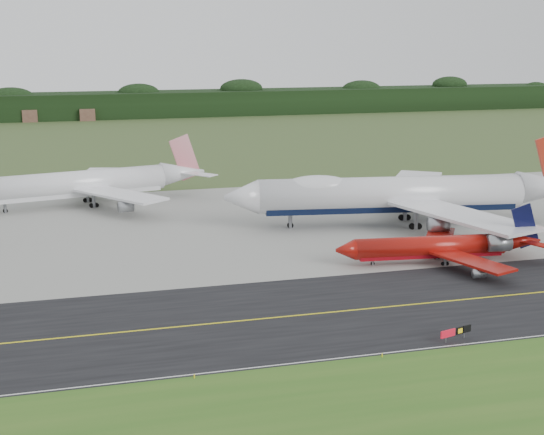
% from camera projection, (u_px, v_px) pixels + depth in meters
% --- Properties ---
extents(ground, '(600.00, 600.00, 0.00)m').
position_uv_depth(ground, '(352.00, 300.00, 114.97)').
color(ground, '#365125').
rests_on(ground, ground).
extents(grass_verge, '(400.00, 30.00, 0.01)m').
position_uv_depth(grass_verge, '(465.00, 407.00, 82.06)').
color(grass_verge, '#2D5D1B').
rests_on(grass_verge, ground).
extents(taxiway, '(400.00, 32.00, 0.02)m').
position_uv_depth(taxiway, '(361.00, 309.00, 111.21)').
color(taxiway, black).
rests_on(taxiway, ground).
extents(apron, '(400.00, 78.00, 0.01)m').
position_uv_depth(apron, '(268.00, 222.00, 162.92)').
color(apron, gray).
rests_on(apron, ground).
extents(taxiway_centreline, '(400.00, 0.40, 0.00)m').
position_uv_depth(taxiway_centreline, '(361.00, 309.00, 111.21)').
color(taxiway_centreline, gold).
rests_on(taxiway_centreline, taxiway).
extents(taxiway_edge_line, '(400.00, 0.25, 0.00)m').
position_uv_depth(taxiway_edge_line, '(405.00, 351.00, 96.63)').
color(taxiway_edge_line, silver).
rests_on(taxiway_edge_line, taxiway).
extents(horizon_treeline, '(700.00, 25.00, 12.00)m').
position_uv_depth(horizon_treeline, '(156.00, 105.00, 371.09)').
color(horizon_treeline, black).
rests_on(horizon_treeline, ground).
extents(jet_ba_747, '(77.79, 63.89, 19.56)m').
position_uv_depth(jet_ba_747, '(403.00, 194.00, 159.00)').
color(jet_ba_747, silver).
rests_on(jet_ba_747, ground).
extents(jet_red_737, '(37.88, 30.72, 10.22)m').
position_uv_depth(jet_red_737, '(441.00, 247.00, 133.64)').
color(jet_red_737, maroon).
rests_on(jet_red_737, ground).
extents(jet_star_tail, '(58.38, 48.13, 15.47)m').
position_uv_depth(jet_star_tail, '(89.00, 184.00, 178.14)').
color(jet_star_tail, white).
rests_on(jet_star_tail, ground).
extents(taxiway_sign, '(5.06, 1.58, 1.73)m').
position_uv_depth(taxiway_sign, '(456.00, 332.00, 99.71)').
color(taxiway_sign, slate).
rests_on(taxiway_sign, ground).
extents(edge_marker_left, '(0.16, 0.16, 0.50)m').
position_uv_depth(edge_marker_left, '(194.00, 376.00, 88.92)').
color(edge_marker_left, yellow).
rests_on(edge_marker_left, ground).
extents(edge_marker_center, '(0.16, 0.16, 0.50)m').
position_uv_depth(edge_marker_center, '(382.00, 355.00, 94.75)').
color(edge_marker_center, yellow).
rests_on(edge_marker_center, ground).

